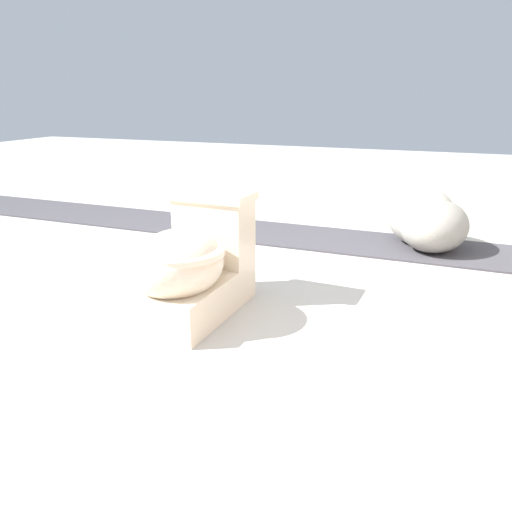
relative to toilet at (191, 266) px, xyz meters
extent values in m
plane|color=#B7B2A8|center=(0.05, -0.24, -0.22)|extent=(14.00, 14.00, 0.00)
cube|color=#423F44|center=(-1.34, 0.26, -0.21)|extent=(0.56, 8.00, 0.01)
cube|color=beige|center=(0.00, 0.00, -0.14)|extent=(0.61, 0.37, 0.17)
ellipsoid|color=beige|center=(0.10, 0.00, 0.04)|extent=(0.46, 0.38, 0.28)
cylinder|color=beige|center=(0.10, 0.00, 0.10)|extent=(0.41, 0.41, 0.03)
cube|color=beige|center=(-0.21, 0.01, 0.10)|extent=(0.19, 0.35, 0.30)
cube|color=beige|center=(-0.21, 0.01, 0.27)|extent=(0.22, 0.37, 0.04)
cylinder|color=silver|center=(-0.21, 0.09, 0.29)|extent=(0.02, 0.02, 0.01)
ellipsoid|color=gray|center=(-1.34, 0.93, -0.06)|extent=(0.54, 0.47, 0.32)
ellipsoid|color=#ADA899|center=(-1.44, 0.85, -0.03)|extent=(0.62, 0.60, 0.37)
camera|label=1|loc=(1.77, 1.00, 0.71)|focal=35.00mm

